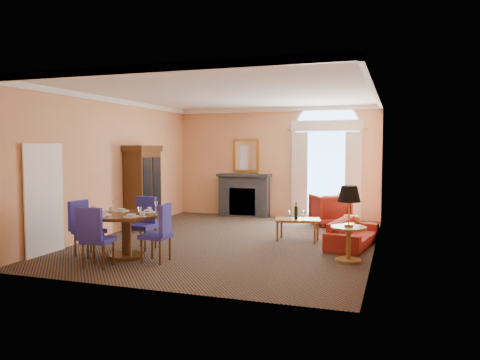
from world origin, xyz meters
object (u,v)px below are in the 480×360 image
(coffee_table, at_px, (298,220))
(side_table, at_px, (349,214))
(sofa, at_px, (353,233))
(armoire, at_px, (143,188))
(armchair, at_px, (330,210))
(dining_table, at_px, (126,225))

(coffee_table, relative_size, side_table, 0.80)
(sofa, bearing_deg, armoire, 93.03)
(armchair, bearing_deg, armoire, -6.78)
(sofa, height_order, side_table, side_table)
(dining_table, xyz_separation_m, side_table, (3.92, 1.03, 0.26))
(armoire, height_order, dining_table, armoire)
(armoire, height_order, sofa, armoire)
(dining_table, bearing_deg, sofa, 31.82)
(dining_table, height_order, sofa, dining_table)
(armoire, bearing_deg, armchair, 22.79)
(armchair, relative_size, side_table, 0.68)
(armoire, bearing_deg, dining_table, -64.80)
(armchair, distance_m, side_table, 3.94)
(sofa, distance_m, side_table, 1.50)
(coffee_table, distance_m, side_table, 2.00)
(dining_table, xyz_separation_m, armchair, (3.07, 4.85, -0.19))
(sofa, xyz_separation_m, side_table, (0.05, -1.38, 0.59))
(armchair, bearing_deg, dining_table, 28.13)
(dining_table, bearing_deg, armoire, 115.20)
(dining_table, distance_m, armchair, 5.74)
(sofa, relative_size, side_table, 1.38)
(armchair, height_order, side_table, side_table)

